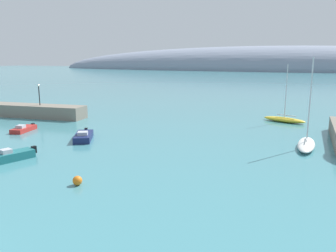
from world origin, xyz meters
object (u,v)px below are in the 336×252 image
Objects in this scene: sailboat_white_near_shore at (306,144)px; harbor_lamp_post at (39,92)px; sailboat_yellow_mid_mooring at (284,119)px; motorboat_navy_foreground at (84,136)px; motorboat_teal_alongside_breakwater at (13,156)px; motorboat_red_outer at (24,129)px; mooring_buoy_orange at (77,181)px.

sailboat_white_near_shore is 41.54m from harbor_lamp_post.
sailboat_yellow_mid_mooring is 1.73× the size of motorboat_navy_foreground.
sailboat_white_near_shore is 2.23× the size of motorboat_teal_alongside_breakwater.
motorboat_navy_foreground is at bearing -169.15° from motorboat_teal_alongside_breakwater.
harbor_lamp_post reaches higher than motorboat_red_outer.
harbor_lamp_post is (-14.58, 19.76, 3.81)m from motorboat_teal_alongside_breakwater.
sailboat_yellow_mid_mooring is 2.56× the size of harbor_lamp_post.
sailboat_white_near_shore is 1.94× the size of motorboat_navy_foreground.
motorboat_red_outer is 6.02× the size of mooring_buoy_orange.
motorboat_navy_foreground is at bearing -32.62° from harbor_lamp_post.
sailboat_white_near_shore is at bearing 86.90° from motorboat_red_outer.
sailboat_yellow_mid_mooring is at bearing 16.27° from harbor_lamp_post.
sailboat_white_near_shore is 13.16× the size of mooring_buoy_orange.
motorboat_red_outer is 1.31× the size of harbor_lamp_post.
motorboat_teal_alongside_breakwater is at bearing 72.77° from sailboat_yellow_mid_mooring.
motorboat_red_outer is at bearing -59.14° from harbor_lamp_post.
sailboat_yellow_mid_mooring is 38.21m from motorboat_red_outer.
sailboat_yellow_mid_mooring reaches higher than mooring_buoy_orange.
sailboat_yellow_mid_mooring is at bearing 68.60° from mooring_buoy_orange.
motorboat_teal_alongside_breakwater is at bearing -53.57° from harbor_lamp_post.
motorboat_navy_foreground is (-21.87, -21.31, -0.03)m from sailboat_yellow_mid_mooring.
motorboat_red_outer is at bearing 144.53° from mooring_buoy_orange.
motorboat_red_outer is (-32.31, -20.40, -0.12)m from sailboat_yellow_mid_mooring.
motorboat_navy_foreground is 1.15× the size of motorboat_teal_alongside_breakwater.
mooring_buoy_orange is (19.01, -13.54, 0.04)m from motorboat_red_outer.
harbor_lamp_post is (-5.58, 9.34, 3.92)m from motorboat_red_outer.
mooring_buoy_orange is (10.00, -3.12, -0.07)m from motorboat_teal_alongside_breakwater.
sailboat_white_near_shore is 2.19× the size of motorboat_red_outer.
sailboat_yellow_mid_mooring is 39.65m from harbor_lamp_post.
sailboat_white_near_shore is at bearing 48.73° from mooring_buoy_orange.
motorboat_red_outer is (-9.00, 10.42, -0.11)m from motorboat_teal_alongside_breakwater.
sailboat_yellow_mid_mooring is 11.76× the size of mooring_buoy_orange.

